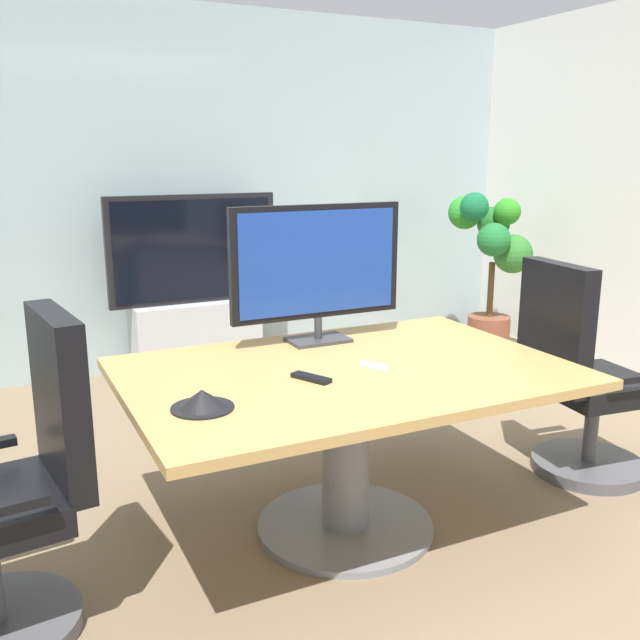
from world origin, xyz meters
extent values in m
plane|color=#7A664C|center=(0.00, 0.00, 0.00)|extent=(7.03, 7.03, 0.00)
cube|color=#9EB2B7|center=(0.00, 3.01, 1.31)|extent=(5.90, 0.10, 2.62)
cube|color=#B2894C|center=(0.04, 0.27, 0.71)|extent=(1.80, 1.22, 0.04)
cylinder|color=slate|center=(0.04, 0.27, 0.34)|extent=(0.20, 0.20, 0.69)
cylinder|color=slate|center=(0.04, 0.27, 0.01)|extent=(0.76, 0.76, 0.03)
cube|color=black|center=(-1.08, 0.21, 0.79)|extent=(0.15, 0.46, 0.60)
cylinder|color=#4C4C51|center=(1.42, 0.23, 0.03)|extent=(0.56, 0.56, 0.06)
cylinder|color=#4C4C51|center=(1.42, 0.23, 0.24)|extent=(0.07, 0.07, 0.36)
cube|color=black|center=(1.42, 0.23, 0.46)|extent=(0.53, 0.53, 0.10)
cube|color=black|center=(1.15, 0.26, 0.79)|extent=(0.14, 0.46, 0.60)
cube|color=black|center=(1.37, -0.03, 0.58)|extent=(0.28, 0.08, 0.03)
cube|color=black|center=(1.43, 0.49, 0.58)|extent=(0.28, 0.08, 0.03)
cube|color=#333338|center=(0.12, 0.70, 0.74)|extent=(0.28, 0.18, 0.02)
cylinder|color=#333338|center=(0.12, 0.70, 0.79)|extent=(0.04, 0.04, 0.10)
cube|color=black|center=(0.12, 0.71, 1.10)|extent=(0.84, 0.04, 0.52)
cube|color=navy|center=(0.12, 0.69, 1.10)|extent=(0.77, 0.01, 0.47)
cube|color=#B7BABC|center=(0.08, 2.66, 0.28)|extent=(0.90, 0.36, 0.55)
cube|color=black|center=(0.08, 2.64, 0.93)|extent=(1.20, 0.06, 0.76)
cube|color=black|center=(0.08, 2.61, 0.93)|extent=(1.12, 0.01, 0.69)
cylinder|color=brown|center=(2.39, 2.21, 0.15)|extent=(0.34, 0.34, 0.30)
cylinder|color=brown|center=(2.39, 2.21, 0.52)|extent=(0.05, 0.05, 0.44)
sphere|color=#2D8521|center=(2.49, 2.20, 1.14)|extent=(0.21, 0.21, 0.21)
sphere|color=#226428|center=(2.50, 2.37, 1.03)|extent=(0.27, 0.27, 0.27)
sphere|color=#298B28|center=(2.23, 2.40, 1.13)|extent=(0.27, 0.27, 0.27)
sphere|color=#156437|center=(2.16, 2.19, 1.19)|extent=(0.22, 0.22, 0.22)
sphere|color=#1E6D2E|center=(2.25, 2.05, 0.95)|extent=(0.26, 0.26, 0.26)
sphere|color=#2D702A|center=(2.46, 2.07, 0.82)|extent=(0.30, 0.30, 0.30)
cone|color=black|center=(-0.63, 0.08, 0.76)|extent=(0.19, 0.19, 0.07)
cylinder|color=black|center=(-0.63, 0.08, 0.73)|extent=(0.22, 0.22, 0.01)
cube|color=black|center=(-0.16, 0.20, 0.74)|extent=(0.12, 0.17, 0.02)
cube|color=silver|center=(0.14, 0.23, 0.74)|extent=(0.08, 0.13, 0.02)
camera|label=1|loc=(-1.27, -2.16, 1.59)|focal=39.47mm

